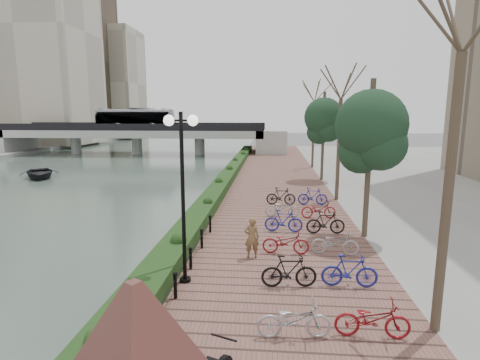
# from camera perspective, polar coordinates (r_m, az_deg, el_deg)

# --- Properties ---
(river_water) EXTENTS (30.00, 130.00, 0.02)m
(river_water) POSITION_cam_1_polar(r_m,az_deg,el_deg) (37.30, -25.91, 0.35)
(river_water) COLOR #4A5D54
(river_water) RESTS_ON ground
(promenade) EXTENTS (8.00, 75.00, 0.50)m
(promenade) POSITION_cam_1_polar(r_m,az_deg,el_deg) (24.68, 4.66, -2.58)
(promenade) COLOR brown
(promenade) RESTS_ON ground
(hedge) EXTENTS (1.10, 56.00, 0.60)m
(hedge) POSITION_cam_1_polar(r_m,az_deg,el_deg) (27.24, -2.47, -0.18)
(hedge) COLOR #183413
(hedge) RESTS_ON promenade
(chain_fence) EXTENTS (0.10, 14.10, 0.70)m
(chain_fence) POSITION_cam_1_polar(r_m,az_deg,el_deg) (10.16, -11.31, -18.10)
(chain_fence) COLOR black
(chain_fence) RESTS_ON promenade
(granite_monument) EXTENTS (4.27, 4.27, 2.57)m
(granite_monument) POSITION_cam_1_polar(r_m,az_deg,el_deg) (6.78, -15.40, -24.47)
(granite_monument) COLOR #4D2B21
(granite_monument) RESTS_ON promenade
(lamppost) EXTENTS (1.02, 0.32, 5.18)m
(lamppost) POSITION_cam_1_polar(r_m,az_deg,el_deg) (11.09, -8.83, 2.63)
(lamppost) COLOR black
(lamppost) RESTS_ON promenade
(pedestrian) EXTENTS (0.60, 0.44, 1.50)m
(pedestrian) POSITION_cam_1_polar(r_m,az_deg,el_deg) (13.54, 1.81, -8.77)
(pedestrian) COLOR brown
(pedestrian) RESTS_ON promenade
(bicycle_parking) EXTENTS (2.40, 14.69, 1.00)m
(bicycle_parking) POSITION_cam_1_polar(r_m,az_deg,el_deg) (15.21, 10.25, -7.89)
(bicycle_parking) COLOR #A3A2A7
(bicycle_parking) RESTS_ON promenade
(street_trees) EXTENTS (3.20, 37.12, 6.80)m
(street_trees) POSITION_cam_1_polar(r_m,az_deg,el_deg) (19.77, 16.44, 4.01)
(street_trees) COLOR #3E3325
(street_trees) RESTS_ON promenade
(bridge) EXTENTS (36.00, 10.77, 6.50)m
(bridge) POSITION_cam_1_polar(r_m,az_deg,el_deg) (55.03, -15.52, 7.29)
(bridge) COLOR gray
(bridge) RESTS_ON ground
(boat) EXTENTS (5.17, 5.55, 0.94)m
(boat) POSITION_cam_1_polar(r_m,az_deg,el_deg) (37.62, -28.26, 0.97)
(boat) COLOR black
(boat) RESTS_ON river_water
(far_buildings) EXTENTS (35.00, 38.00, 38.00)m
(far_buildings) POSITION_cam_1_polar(r_m,az_deg,el_deg) (86.34, -28.32, 15.82)
(far_buildings) COLOR #B1A793
(far_buildings) RESTS_ON far_bank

